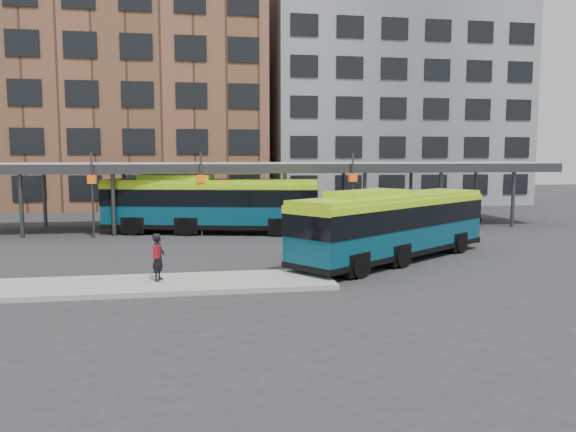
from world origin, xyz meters
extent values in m
plane|color=#28282B|center=(0.00, 0.00, 0.00)|extent=(120.00, 120.00, 0.00)
cube|color=gray|center=(-5.50, -3.00, 0.09)|extent=(14.00, 3.00, 0.18)
cube|color=#999B9E|center=(0.00, 13.00, 4.00)|extent=(40.00, 6.00, 0.35)
cube|color=#383A3D|center=(0.00, 10.00, 3.85)|extent=(40.00, 0.15, 0.55)
cylinder|color=#383A3D|center=(-13.00, 10.50, 1.90)|extent=(0.24, 0.24, 3.80)
cylinder|color=#383A3D|center=(-13.00, 15.50, 1.90)|extent=(0.24, 0.24, 3.80)
cylinder|color=#383A3D|center=(-8.00, 10.50, 1.90)|extent=(0.24, 0.24, 3.80)
cylinder|color=#383A3D|center=(-8.00, 15.50, 1.90)|extent=(0.24, 0.24, 3.80)
cylinder|color=#383A3D|center=(-3.00, 10.50, 1.90)|extent=(0.24, 0.24, 3.80)
cylinder|color=#383A3D|center=(-3.00, 15.50, 1.90)|extent=(0.24, 0.24, 3.80)
cylinder|color=#383A3D|center=(2.00, 10.50, 1.90)|extent=(0.24, 0.24, 3.80)
cylinder|color=#383A3D|center=(2.00, 15.50, 1.90)|extent=(0.24, 0.24, 3.80)
cylinder|color=#383A3D|center=(7.00, 10.50, 1.90)|extent=(0.24, 0.24, 3.80)
cylinder|color=#383A3D|center=(7.00, 15.50, 1.90)|extent=(0.24, 0.24, 3.80)
cylinder|color=#383A3D|center=(12.00, 10.50, 1.90)|extent=(0.24, 0.24, 3.80)
cylinder|color=#383A3D|center=(12.00, 15.50, 1.90)|extent=(0.24, 0.24, 3.80)
cylinder|color=#383A3D|center=(17.00, 10.50, 1.90)|extent=(0.24, 0.24, 3.80)
cylinder|color=#383A3D|center=(17.00, 15.50, 1.90)|extent=(0.24, 0.24, 3.80)
cylinder|color=#383A3D|center=(-9.00, 9.70, 2.40)|extent=(0.12, 0.12, 4.80)
cube|color=#E1510D|center=(-9.00, 9.70, 3.30)|extent=(0.45, 0.45, 0.45)
cylinder|color=#383A3D|center=(-3.00, 9.70, 2.40)|extent=(0.12, 0.12, 4.80)
cube|color=#E1510D|center=(-3.00, 9.70, 3.30)|extent=(0.45, 0.45, 0.45)
cylinder|color=#383A3D|center=(6.00, 9.70, 2.40)|extent=(0.12, 0.12, 4.80)
cube|color=#E1510D|center=(6.00, 9.70, 3.30)|extent=(0.45, 0.45, 0.45)
cube|color=brown|center=(-10.00, 32.00, 11.00)|extent=(26.00, 14.00, 22.00)
cube|color=slate|center=(16.00, 32.00, 10.00)|extent=(24.00, 14.00, 20.00)
cube|color=#073C50|center=(5.27, 0.49, 1.53)|extent=(10.70, 8.68, 2.39)
cube|color=black|center=(5.27, 0.49, 2.01)|extent=(10.77, 8.75, 0.91)
cube|color=#A0D816|center=(5.27, 0.49, 2.82)|extent=(10.64, 8.60, 0.19)
cube|color=#A0D816|center=(3.72, -0.64, 3.01)|extent=(4.11, 3.64, 0.33)
cube|color=black|center=(5.27, 0.49, 0.45)|extent=(10.78, 8.76, 0.23)
cylinder|color=black|center=(9.05, 1.79, 0.48)|extent=(0.94, 0.79, 0.96)
cylinder|color=black|center=(7.68, 3.68, 0.48)|extent=(0.94, 0.79, 0.96)
cylinder|color=black|center=(5.03, -1.13, 0.48)|extent=(0.94, 0.79, 0.96)
cylinder|color=black|center=(3.66, 0.76, 0.48)|extent=(0.94, 0.79, 0.96)
cylinder|color=black|center=(2.70, -2.82, 0.48)|extent=(0.94, 0.79, 0.96)
cylinder|color=black|center=(1.33, -0.93, 0.48)|extent=(0.94, 0.79, 0.96)
cube|color=#073C50|center=(-2.39, 10.76, 1.68)|extent=(12.89, 5.43, 2.63)
cube|color=black|center=(-2.39, 10.76, 2.21)|extent=(12.96, 5.51, 1.00)
cube|color=#A0D816|center=(-2.39, 10.76, 3.10)|extent=(12.87, 5.33, 0.21)
cube|color=#A0D816|center=(-4.44, 11.24, 3.31)|extent=(4.53, 2.80, 0.37)
cube|color=black|center=(-2.39, 10.76, 0.49)|extent=(12.97, 5.51, 0.25)
cylinder|color=black|center=(1.41, 8.56, 0.53)|extent=(1.10, 0.55, 1.05)
cylinder|color=black|center=(2.00, 11.06, 0.53)|extent=(1.10, 0.55, 1.05)
cylinder|color=black|center=(-3.91, 9.80, 0.53)|extent=(1.10, 0.55, 1.05)
cylinder|color=black|center=(-3.33, 12.30, 0.53)|extent=(1.10, 0.55, 1.05)
cylinder|color=black|center=(-6.99, 10.52, 0.53)|extent=(1.10, 0.55, 1.05)
cylinder|color=black|center=(-6.40, 13.02, 0.53)|extent=(1.10, 0.55, 1.05)
imported|color=black|center=(-4.68, -2.75, 1.03)|extent=(0.55, 0.70, 1.69)
cube|color=maroon|center=(-4.72, -2.93, 1.25)|extent=(0.26, 0.35, 0.45)
imported|color=slate|center=(10.92, 12.06, 0.46)|extent=(1.85, 1.16, 0.92)
imported|color=slate|center=(11.77, 11.93, 0.53)|extent=(1.82, 0.79, 1.06)
imported|color=slate|center=(12.53, 12.04, 0.45)|extent=(1.80, 0.89, 0.91)
imported|color=slate|center=(12.80, 12.33, 0.46)|extent=(1.56, 0.49, 0.93)
imported|color=slate|center=(14.09, 11.65, 0.44)|extent=(1.72, 0.71, 0.88)
imported|color=slate|center=(14.84, 12.06, 0.51)|extent=(1.72, 0.50, 1.03)
camera|label=1|loc=(-3.35, -22.88, 4.60)|focal=35.00mm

